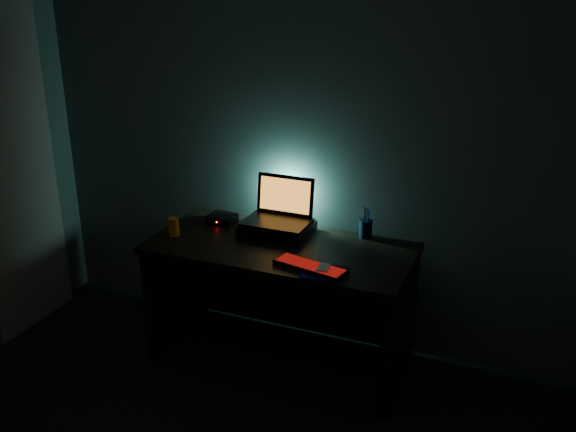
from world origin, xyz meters
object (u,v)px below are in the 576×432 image
object	(u,v)px
juice_glass	(174,227)
mouse	(324,269)
laptop	(280,211)
keyboard	(310,267)
router	(222,219)
pen_cup	(366,229)

from	to	relation	value
juice_glass	mouse	bearing A→B (deg)	-7.70
laptop	juice_glass	world-z (taller)	laptop
keyboard	mouse	xyz separation A→B (m)	(0.08, -0.01, 0.01)
mouse	juice_glass	bearing A→B (deg)	167.23
mouse	router	bearing A→B (deg)	147.52
laptop	pen_cup	world-z (taller)	laptop
router	keyboard	bearing A→B (deg)	-25.47
keyboard	router	world-z (taller)	router
keyboard	juice_glass	xyz separation A→B (m)	(-0.90, 0.12, 0.04)
laptop	pen_cup	distance (m)	0.52
mouse	juice_glass	size ratio (longest dim) A/B	0.87
mouse	router	distance (m)	0.91
pen_cup	juice_glass	distance (m)	1.13
keyboard	juice_glass	distance (m)	0.91
keyboard	mouse	distance (m)	0.08
router	laptop	bearing A→B (deg)	8.01
mouse	juice_glass	world-z (taller)	juice_glass
keyboard	pen_cup	xyz separation A→B (m)	(0.15, 0.52, 0.04)
router	pen_cup	bearing A→B (deg)	11.18
pen_cup	juice_glass	size ratio (longest dim) A/B	0.98
mouse	pen_cup	bearing A→B (deg)	77.32
laptop	juice_glass	xyz separation A→B (m)	(-0.55, -0.32, -0.07)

